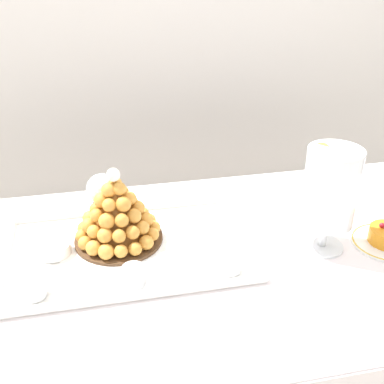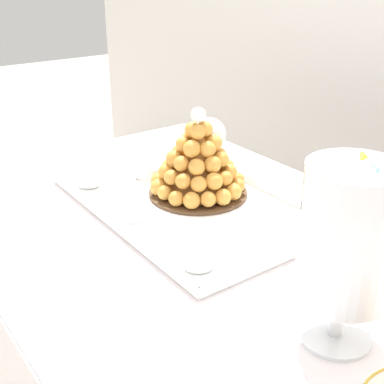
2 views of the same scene
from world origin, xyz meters
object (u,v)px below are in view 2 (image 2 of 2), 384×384
Objects in this scene: dessert_cup_centre at (198,253)px; wine_glass at (209,137)px; creme_brulee_ramekin at (151,169)px; serving_tray at (187,204)px; croquembouche at (198,163)px; macaron_goblet at (348,236)px; dessert_cup_left at (88,175)px; dessert_cup_mid_left at (133,210)px.

wine_glass is at bearing 139.74° from dessert_cup_centre.
creme_brulee_ramekin is at bearing 159.16° from dessert_cup_centre.
croquembouche reaches higher than serving_tray.
macaron_goblet is (0.66, -0.10, 0.14)m from creme_brulee_ramekin.
croquembouche is 0.17m from creme_brulee_ramekin.
dessert_cup_left is 0.16m from creme_brulee_ramekin.
macaron_goblet is (0.48, -0.08, 0.16)m from serving_tray.
dessert_cup_centre is (0.22, 0.00, 0.01)m from dessert_cup_mid_left.
dessert_cup_left is at bearing -148.75° from serving_tray.
wine_glass reaches higher than dessert_cup_left.
macaron_goblet is (0.26, 0.05, 0.13)m from dessert_cup_centre.
croquembouche reaches higher than creme_brulee_ramekin.
dessert_cup_mid_left is 0.30× the size of wine_glass.
dessert_cup_left is 1.02× the size of dessert_cup_mid_left.
creme_brulee_ramekin is 0.69m from macaron_goblet.
dessert_cup_left is (-0.19, -0.18, -0.05)m from croquembouche.
macaron_goblet is at bearing -8.53° from creme_brulee_ramekin.
wine_glass is (-0.05, 0.10, 0.12)m from serving_tray.
dessert_cup_centre is (0.24, -0.18, -0.05)m from croquembouche.
macaron_goblet reaches higher than serving_tray.
dessert_cup_left is at bearing -102.52° from creme_brulee_ramekin.
croquembouche is 1.31× the size of wine_glass.
creme_brulee_ramekin is 0.30× the size of macaron_goblet.
serving_tray is at bearing 31.25° from dessert_cup_left.
wine_glass is (-0.53, 0.18, -0.04)m from macaron_goblet.
wine_glass is (-0.03, 0.05, 0.04)m from croquembouche.
dessert_cup_mid_left is (0.02, -0.18, -0.05)m from croquembouche.
creme_brulee_ramekin is at bearing -171.06° from croquembouche.
creme_brulee_ramekin is (-0.18, 0.16, -0.01)m from dessert_cup_mid_left.
dessert_cup_left is at bearing 179.07° from dessert_cup_mid_left.
serving_tray is at bearing -61.74° from wine_glass.
dessert_cup_left is 0.63× the size of creme_brulee_ramekin.
dessert_cup_left is 0.31× the size of wine_glass.
dessert_cup_centre is 0.69× the size of creme_brulee_ramekin.
serving_tray is 0.09m from croquembouche.
macaron_goblet is (0.50, -0.12, 0.08)m from croquembouche.
dessert_cup_left is 0.19× the size of macaron_goblet.
croquembouche is at bearing 96.60° from dessert_cup_mid_left.
dessert_cup_left is at bearing -137.39° from croquembouche.
macaron_goblet is (0.70, 0.05, 0.14)m from dessert_cup_left.
croquembouche reaches higher than dessert_cup_mid_left.
macaron_goblet reaches higher than dessert_cup_centre.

